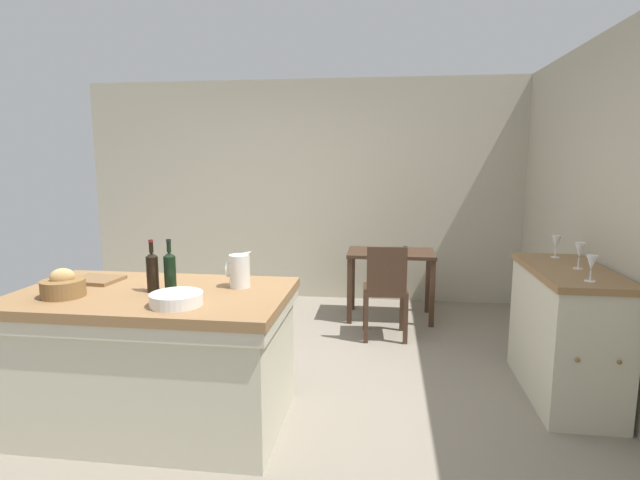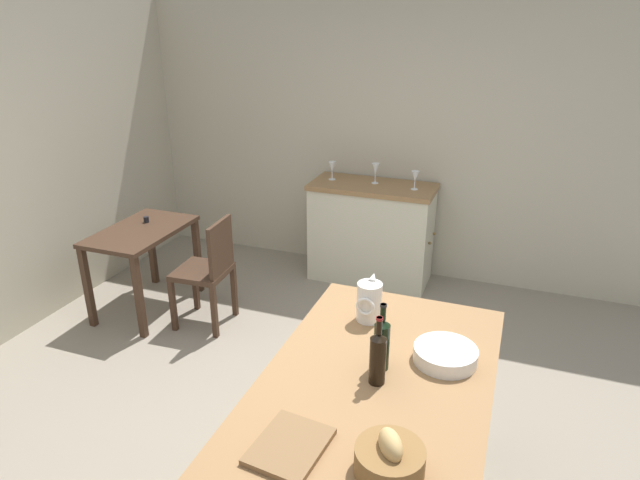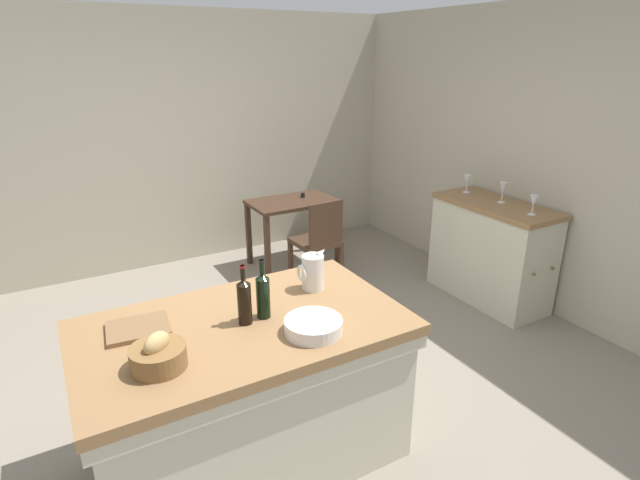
{
  "view_description": "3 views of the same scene",
  "coord_description": "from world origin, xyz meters",
  "px_view_note": "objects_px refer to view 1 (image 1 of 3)",
  "views": [
    {
      "loc": [
        0.99,
        -3.35,
        1.67
      ],
      "look_at": [
        0.5,
        0.25,
        1.09
      ],
      "focal_mm": 27.9,
      "sensor_mm": 36.0,
      "label": 1
    },
    {
      "loc": [
        -2.36,
        -1.01,
        2.36
      ],
      "look_at": [
        0.52,
        0.07,
        1.09
      ],
      "focal_mm": 30.88,
      "sensor_mm": 36.0,
      "label": 2
    },
    {
      "loc": [
        -1.21,
        -2.71,
        2.18
      ],
      "look_at": [
        0.43,
        0.17,
        0.93
      ],
      "focal_mm": 28.05,
      "sensor_mm": 36.0,
      "label": 3
    }
  ],
  "objects_px": {
    "pitcher": "(239,271)",
    "wine_bottle_amber": "(152,271)",
    "wash_bowl": "(176,299)",
    "wine_glass_left": "(580,251)",
    "wine_glass_middle": "(556,243)",
    "writing_desk": "(391,262)",
    "wooden_chair": "(386,288)",
    "side_cabinet": "(565,332)",
    "bread_basket": "(63,287)",
    "island_table": "(155,353)",
    "wine_glass_far_left": "(591,264)",
    "wine_bottle_dark": "(170,271)",
    "cutting_board": "(96,280)"
  },
  "relations": [
    {
      "from": "cutting_board",
      "to": "wine_bottle_dark",
      "type": "height_order",
      "value": "wine_bottle_dark"
    },
    {
      "from": "bread_basket",
      "to": "wine_bottle_amber",
      "type": "height_order",
      "value": "wine_bottle_amber"
    },
    {
      "from": "pitcher",
      "to": "wine_bottle_amber",
      "type": "bearing_deg",
      "value": -160.26
    },
    {
      "from": "wine_glass_middle",
      "to": "writing_desk",
      "type": "bearing_deg",
      "value": 135.35
    },
    {
      "from": "pitcher",
      "to": "wine_bottle_dark",
      "type": "relative_size",
      "value": 0.77
    },
    {
      "from": "side_cabinet",
      "to": "pitcher",
      "type": "relative_size",
      "value": 4.51
    },
    {
      "from": "wash_bowl",
      "to": "wine_bottle_amber",
      "type": "distance_m",
      "value": 0.38
    },
    {
      "from": "side_cabinet",
      "to": "wooden_chair",
      "type": "bearing_deg",
      "value": 142.41
    },
    {
      "from": "side_cabinet",
      "to": "wine_glass_middle",
      "type": "distance_m",
      "value": 0.7
    },
    {
      "from": "island_table",
      "to": "wine_glass_left",
      "type": "relative_size",
      "value": 9.15
    },
    {
      "from": "side_cabinet",
      "to": "wash_bowl",
      "type": "height_order",
      "value": "wash_bowl"
    },
    {
      "from": "wooden_chair",
      "to": "wine_glass_far_left",
      "type": "distance_m",
      "value": 1.92
    },
    {
      "from": "writing_desk",
      "to": "wine_glass_left",
      "type": "bearing_deg",
      "value": -52.19
    },
    {
      "from": "pitcher",
      "to": "wash_bowl",
      "type": "bearing_deg",
      "value": -118.48
    },
    {
      "from": "pitcher",
      "to": "wine_glass_far_left",
      "type": "relative_size",
      "value": 1.54
    },
    {
      "from": "island_table",
      "to": "writing_desk",
      "type": "height_order",
      "value": "island_table"
    },
    {
      "from": "wooden_chair",
      "to": "writing_desk",
      "type": "bearing_deg",
      "value": 85.67
    },
    {
      "from": "side_cabinet",
      "to": "wooden_chair",
      "type": "xyz_separation_m",
      "value": [
        -1.26,
        0.97,
        0.02
      ]
    },
    {
      "from": "bread_basket",
      "to": "wine_glass_middle",
      "type": "distance_m",
      "value": 3.45
    },
    {
      "from": "island_table",
      "to": "cutting_board",
      "type": "bearing_deg",
      "value": 158.68
    },
    {
      "from": "writing_desk",
      "to": "wine_bottle_amber",
      "type": "xyz_separation_m",
      "value": [
        -1.47,
        -2.38,
        0.4
      ]
    },
    {
      "from": "wooden_chair",
      "to": "bread_basket",
      "type": "height_order",
      "value": "bread_basket"
    },
    {
      "from": "island_table",
      "to": "wine_glass_middle",
      "type": "height_order",
      "value": "wine_glass_middle"
    },
    {
      "from": "wine_glass_far_left",
      "to": "bread_basket",
      "type": "bearing_deg",
      "value": -169.93
    },
    {
      "from": "wine_glass_left",
      "to": "wine_glass_middle",
      "type": "bearing_deg",
      "value": 93.42
    },
    {
      "from": "wash_bowl",
      "to": "wine_glass_left",
      "type": "distance_m",
      "value": 2.67
    },
    {
      "from": "pitcher",
      "to": "wine_glass_left",
      "type": "distance_m",
      "value": 2.31
    },
    {
      "from": "writing_desk",
      "to": "wine_bottle_dark",
      "type": "distance_m",
      "value": 2.76
    },
    {
      "from": "cutting_board",
      "to": "wine_glass_middle",
      "type": "distance_m",
      "value": 3.35
    },
    {
      "from": "wooden_chair",
      "to": "wash_bowl",
      "type": "height_order",
      "value": "wash_bowl"
    },
    {
      "from": "cutting_board",
      "to": "pitcher",
      "type": "bearing_deg",
      "value": -1.05
    },
    {
      "from": "wooden_chair",
      "to": "wine_glass_middle",
      "type": "xyz_separation_m",
      "value": [
        1.29,
        -0.57,
        0.55
      ]
    },
    {
      "from": "side_cabinet",
      "to": "bread_basket",
      "type": "relative_size",
      "value": 4.6
    },
    {
      "from": "side_cabinet",
      "to": "cutting_board",
      "type": "relative_size",
      "value": 3.77
    },
    {
      "from": "wine_glass_left",
      "to": "wash_bowl",
      "type": "bearing_deg",
      "value": -157.74
    },
    {
      "from": "island_table",
      "to": "wooden_chair",
      "type": "height_order",
      "value": "wooden_chair"
    },
    {
      "from": "wine_bottle_dark",
      "to": "wine_glass_middle",
      "type": "bearing_deg",
      "value": 23.87
    },
    {
      "from": "side_cabinet",
      "to": "wine_glass_middle",
      "type": "xyz_separation_m",
      "value": [
        0.02,
        0.4,
        0.58
      ]
    },
    {
      "from": "wine_bottle_amber",
      "to": "bread_basket",
      "type": "bearing_deg",
      "value": -159.99
    },
    {
      "from": "pitcher",
      "to": "bread_basket",
      "type": "distance_m",
      "value": 1.03
    },
    {
      "from": "wine_glass_far_left",
      "to": "wine_glass_left",
      "type": "relative_size",
      "value": 0.9
    },
    {
      "from": "bread_basket",
      "to": "wine_glass_left",
      "type": "relative_size",
      "value": 1.35
    },
    {
      "from": "wash_bowl",
      "to": "side_cabinet",
      "type": "bearing_deg",
      "value": 22.76
    },
    {
      "from": "wine_bottle_dark",
      "to": "wine_bottle_amber",
      "type": "relative_size",
      "value": 1.01
    },
    {
      "from": "wine_glass_far_left",
      "to": "wine_bottle_amber",
      "type": "bearing_deg",
      "value": -171.79
    },
    {
      "from": "wine_glass_left",
      "to": "wine_bottle_amber",
      "type": "bearing_deg",
      "value": -164.51
    },
    {
      "from": "wooden_chair",
      "to": "wine_glass_far_left",
      "type": "bearing_deg",
      "value": -47.23
    },
    {
      "from": "wine_bottle_amber",
      "to": "writing_desk",
      "type": "bearing_deg",
      "value": 58.41
    },
    {
      "from": "wash_bowl",
      "to": "wine_bottle_dark",
      "type": "bearing_deg",
      "value": 119.88
    },
    {
      "from": "wine_glass_middle",
      "to": "side_cabinet",
      "type": "bearing_deg",
      "value": -93.39
    }
  ]
}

